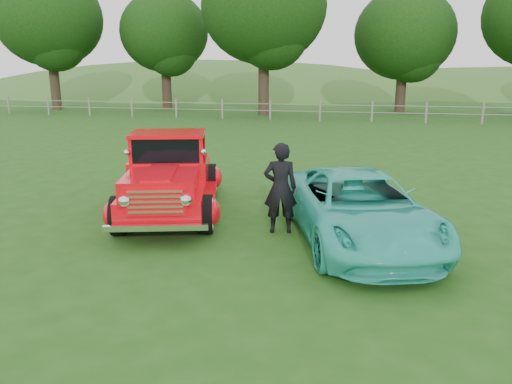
% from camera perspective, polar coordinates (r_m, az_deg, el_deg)
% --- Properties ---
extents(ground, '(140.00, 140.00, 0.00)m').
position_cam_1_polar(ground, '(8.82, -5.21, -6.59)').
color(ground, '#1F4B14').
rests_on(ground, ground).
extents(distant_hills, '(116.00, 60.00, 18.00)m').
position_cam_1_polar(distant_hills, '(68.09, 6.47, 7.56)').
color(distant_hills, '#396224').
rests_on(distant_hills, ground).
extents(fence_line, '(48.00, 0.12, 1.20)m').
position_cam_1_polar(fence_line, '(30.08, 7.33, 9.22)').
color(fence_line, gray).
rests_on(fence_line, ground).
extents(tree_far_west, '(7.60, 7.60, 9.93)m').
position_cam_1_polar(tree_far_west, '(40.80, -22.62, 17.83)').
color(tree_far_west, '#2E2017').
rests_on(tree_far_west, ground).
extents(tree_mid_west, '(6.40, 6.40, 8.46)m').
position_cam_1_polar(tree_mid_west, '(38.77, -10.44, 17.50)').
color(tree_mid_west, '#2E2017').
rests_on(tree_mid_west, ground).
extents(tree_near_west, '(8.00, 8.00, 10.42)m').
position_cam_1_polar(tree_near_west, '(33.71, 0.91, 20.39)').
color(tree_near_west, '#2E2017').
rests_on(tree_near_west, ground).
extents(tree_near_east, '(6.80, 6.80, 8.33)m').
position_cam_1_polar(tree_near_east, '(37.02, 16.63, 16.86)').
color(tree_near_east, '#2E2017').
rests_on(tree_near_east, ground).
extents(red_pickup, '(3.15, 5.27, 1.78)m').
position_cam_1_polar(red_pickup, '(11.00, -9.76, 1.76)').
color(red_pickup, black).
rests_on(red_pickup, ground).
extents(teal_sedan, '(3.42, 5.02, 1.28)m').
position_cam_1_polar(teal_sedan, '(9.15, 11.66, -1.86)').
color(teal_sedan, '#30C0A9').
rests_on(teal_sedan, ground).
extents(man, '(0.71, 0.55, 1.75)m').
position_cam_1_polar(man, '(9.47, 2.80, 0.44)').
color(man, black).
rests_on(man, ground).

